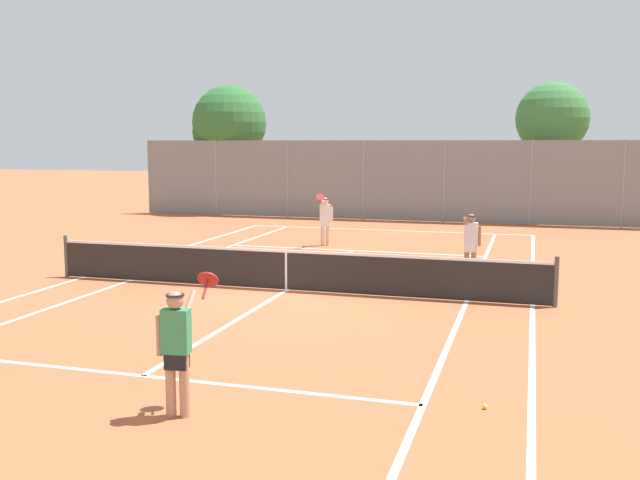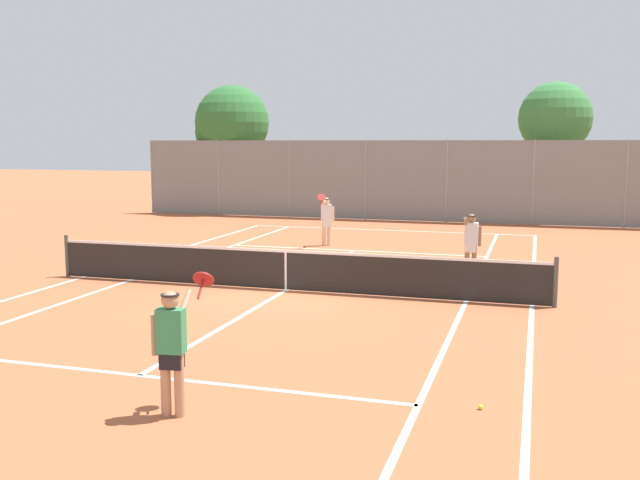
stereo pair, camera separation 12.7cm
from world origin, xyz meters
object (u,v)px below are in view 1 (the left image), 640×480
(player_far_left, at_px, (325,218))
(player_far_right, at_px, (471,241))
(tree_behind_left, at_px, (227,125))
(loose_tennis_ball_0, at_px, (485,407))
(player_near_side, at_px, (177,344))
(tree_behind_right, at_px, (553,120))
(tennis_net, at_px, (286,269))
(loose_tennis_ball_1, at_px, (234,252))

(player_far_left, xyz_separation_m, player_far_right, (5.09, -4.11, -0.02))
(player_far_left, xyz_separation_m, tree_behind_left, (-7.81, 9.70, 3.32))
(loose_tennis_ball_0, bearing_deg, player_far_right, 95.99)
(tree_behind_left, bearing_deg, loose_tennis_ball_0, -59.13)
(player_near_side, bearing_deg, player_far_left, 99.14)
(loose_tennis_ball_0, bearing_deg, tree_behind_right, 87.10)
(tennis_net, height_order, player_near_side, player_near_side)
(tennis_net, height_order, player_far_right, player_far_right)
(tree_behind_left, relative_size, tree_behind_right, 1.02)
(player_far_left, relative_size, tree_behind_left, 0.29)
(loose_tennis_ball_1, relative_size, tree_behind_right, 0.01)
(player_near_side, bearing_deg, tree_behind_right, 79.01)
(player_far_left, bearing_deg, player_far_right, -38.90)
(player_near_side, bearing_deg, player_far_right, 75.90)
(tree_behind_left, bearing_deg, player_far_right, -46.95)
(player_far_left, distance_m, player_far_right, 6.54)
(tree_behind_left, bearing_deg, loose_tennis_ball_1, -65.34)
(player_far_right, bearing_deg, loose_tennis_ball_1, 166.93)
(player_far_right, bearing_deg, player_far_left, 141.10)
(player_far_left, relative_size, loose_tennis_ball_0, 26.88)
(player_far_right, distance_m, loose_tennis_ball_1, 7.59)
(player_far_left, xyz_separation_m, tree_behind_right, (7.29, 10.36, 3.44))
(tennis_net, bearing_deg, loose_tennis_ball_1, 125.24)
(tennis_net, xyz_separation_m, tree_behind_right, (6.13, 17.58, 3.86))
(tennis_net, xyz_separation_m, tree_behind_left, (-8.96, 16.92, 3.74))
(tennis_net, bearing_deg, player_far_right, 38.35)
(loose_tennis_ball_1, bearing_deg, player_near_side, -69.56)
(loose_tennis_ball_1, height_order, tree_behind_left, tree_behind_left)
(tennis_net, height_order, player_far_left, player_far_left)
(player_near_side, distance_m, loose_tennis_ball_1, 13.32)
(player_far_right, relative_size, loose_tennis_ball_1, 24.24)
(player_far_left, bearing_deg, loose_tennis_ball_0, -65.80)
(loose_tennis_ball_0, height_order, tree_behind_right, tree_behind_right)
(tennis_net, relative_size, tree_behind_left, 1.95)
(player_far_left, xyz_separation_m, loose_tennis_ball_1, (-2.25, -2.40, -0.89))
(tennis_net, bearing_deg, player_near_side, -80.80)
(player_near_side, xyz_separation_m, player_far_right, (2.70, 10.75, -0.02))
(loose_tennis_ball_0, distance_m, tree_behind_left, 27.38)
(player_near_side, height_order, player_far_right, player_near_side)
(player_near_side, distance_m, tree_behind_left, 26.79)
(loose_tennis_ball_1, bearing_deg, tennis_net, -54.76)
(tennis_net, height_order, tree_behind_left, tree_behind_left)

